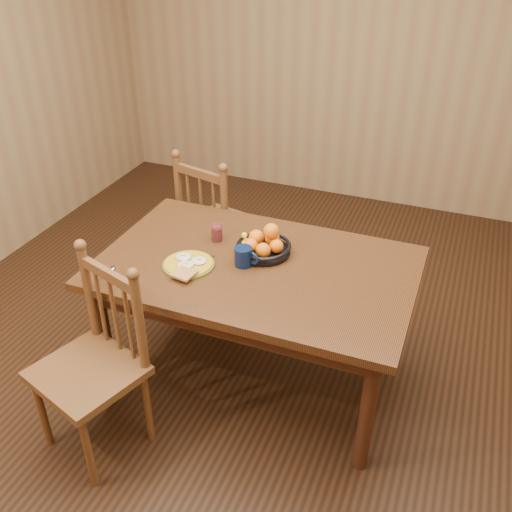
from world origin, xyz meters
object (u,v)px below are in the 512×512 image
at_px(chair_near, 94,365).
at_px(breakfast_plate, 188,264).
at_px(chair_far, 218,226).
at_px(fruit_bowl, 264,245).
at_px(coffee_mug, 244,256).
at_px(dining_table, 256,278).

distance_m(chair_near, breakfast_plate, 0.66).
relative_size(chair_far, fruit_bowl, 3.45).
bearing_deg(coffee_mug, fruit_bowl, 71.50).
xyz_separation_m(dining_table, fruit_bowl, (-0.00, 0.12, 0.13)).
relative_size(dining_table, coffee_mug, 11.96).
distance_m(chair_near, coffee_mug, 0.89).
height_order(chair_near, breakfast_plate, chair_near).
bearing_deg(chair_near, chair_far, 109.18).
distance_m(dining_table, chair_near, 0.90).
relative_size(chair_near, breakfast_plate, 3.37).
height_order(chair_far, coffee_mug, chair_far).
xyz_separation_m(chair_far, fruit_bowl, (0.56, -0.60, 0.31)).
bearing_deg(dining_table, chair_near, -127.53).
bearing_deg(chair_near, breakfast_plate, 86.12).
bearing_deg(dining_table, chair_far, 127.75).
xyz_separation_m(chair_near, breakfast_plate, (0.23, 0.55, 0.28)).
distance_m(chair_far, chair_near, 1.42).
distance_m(chair_near, fruit_bowl, 1.03).
bearing_deg(chair_far, fruit_bowl, 146.42).
relative_size(coffee_mug, fruit_bowl, 0.46).
bearing_deg(chair_far, dining_table, 141.54).
xyz_separation_m(chair_near, coffee_mug, (0.48, 0.67, 0.32)).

